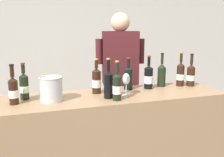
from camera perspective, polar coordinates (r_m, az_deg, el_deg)
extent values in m
cube|color=beige|center=(4.76, -10.06, 8.83)|extent=(8.00, 0.10, 2.80)
cube|color=#9E7A56|center=(2.47, -0.16, -14.93)|extent=(2.10, 0.59, 1.00)
cylinder|color=black|center=(2.54, 8.09, 0.00)|extent=(0.08, 0.08, 0.20)
cone|color=black|center=(2.52, 8.16, 2.54)|extent=(0.08, 0.08, 0.03)
cylinder|color=black|center=(2.51, 8.20, 3.80)|extent=(0.03, 0.03, 0.09)
cylinder|color=maroon|center=(2.51, 8.23, 4.90)|extent=(0.03, 0.03, 0.01)
cylinder|color=silver|center=(2.54, 8.08, -0.23)|extent=(0.09, 0.09, 0.08)
cylinder|color=black|center=(2.34, -3.46, -0.85)|extent=(0.08, 0.08, 0.20)
cone|color=black|center=(2.32, -3.49, 1.92)|extent=(0.08, 0.08, 0.03)
cylinder|color=black|center=(2.31, -3.51, 3.18)|extent=(0.03, 0.03, 0.08)
cylinder|color=#B79333|center=(2.31, -3.52, 4.28)|extent=(0.03, 0.03, 0.01)
cylinder|color=silver|center=(2.34, -3.46, -1.09)|extent=(0.08, 0.08, 0.07)
cylinder|color=black|center=(2.14, -21.00, -2.95)|extent=(0.07, 0.07, 0.19)
cone|color=black|center=(2.12, -21.20, -0.12)|extent=(0.07, 0.07, 0.03)
cylinder|color=black|center=(2.11, -21.31, 1.46)|extent=(0.03, 0.03, 0.09)
cylinder|color=black|center=(2.10, -21.41, 2.81)|extent=(0.04, 0.04, 0.01)
cylinder|color=silver|center=(2.14, -20.98, -3.19)|extent=(0.07, 0.07, 0.06)
cylinder|color=black|center=(2.48, 3.63, -0.21)|extent=(0.08, 0.08, 0.20)
cone|color=black|center=(2.46, 3.66, 2.36)|extent=(0.08, 0.08, 0.03)
cylinder|color=black|center=(2.46, 3.68, 3.54)|extent=(0.03, 0.03, 0.07)
cylinder|color=maroon|center=(2.45, 3.69, 4.55)|extent=(0.03, 0.03, 0.01)
cylinder|color=black|center=(2.73, 14.91, 0.57)|extent=(0.08, 0.08, 0.21)
cone|color=black|center=(2.71, 15.04, 3.10)|extent=(0.08, 0.08, 0.03)
cylinder|color=black|center=(2.70, 15.11, 4.45)|extent=(0.03, 0.03, 0.09)
cylinder|color=#B79333|center=(2.69, 15.16, 5.58)|extent=(0.03, 0.03, 0.01)
cylinder|color=silver|center=(2.73, 14.90, 0.36)|extent=(0.08, 0.08, 0.06)
cylinder|color=black|center=(2.26, -18.88, -2.01)|extent=(0.07, 0.07, 0.19)
cone|color=black|center=(2.24, -19.06, 0.75)|extent=(0.07, 0.07, 0.03)
cylinder|color=black|center=(2.23, -19.14, 2.06)|extent=(0.03, 0.03, 0.07)
cylinder|color=maroon|center=(2.22, -19.21, 3.16)|extent=(0.04, 0.04, 0.01)
cylinder|color=silver|center=(2.26, -18.86, -2.25)|extent=(0.07, 0.07, 0.06)
cylinder|color=black|center=(2.66, 10.92, 0.31)|extent=(0.08, 0.08, 0.19)
cone|color=black|center=(2.64, 11.01, 2.76)|extent=(0.08, 0.08, 0.04)
cylinder|color=black|center=(2.63, 11.07, 4.24)|extent=(0.03, 0.03, 0.10)
cylinder|color=black|center=(2.63, 11.11, 5.44)|extent=(0.03, 0.03, 0.01)
cylinder|color=black|center=(2.75, 17.05, 0.37)|extent=(0.08, 0.08, 0.19)
cone|color=black|center=(2.74, 17.18, 2.64)|extent=(0.08, 0.08, 0.03)
cylinder|color=black|center=(2.73, 17.26, 3.99)|extent=(0.03, 0.03, 0.10)
cylinder|color=black|center=(2.72, 17.33, 5.15)|extent=(0.03, 0.03, 0.01)
cylinder|color=silver|center=(2.76, 17.04, 0.18)|extent=(0.08, 0.08, 0.06)
cylinder|color=black|center=(2.11, 1.11, -2.23)|extent=(0.07, 0.07, 0.20)
cone|color=black|center=(2.09, 1.12, 0.83)|extent=(0.07, 0.07, 0.03)
cylinder|color=black|center=(2.08, 1.13, 2.45)|extent=(0.03, 0.03, 0.09)
cylinder|color=#B79333|center=(2.07, 1.13, 3.80)|extent=(0.03, 0.03, 0.01)
cylinder|color=white|center=(2.11, 1.11, -2.49)|extent=(0.07, 0.07, 0.07)
cylinder|color=black|center=(2.17, -0.79, -1.75)|extent=(0.08, 0.08, 0.20)
cone|color=black|center=(2.15, -0.80, 1.32)|extent=(0.08, 0.08, 0.03)
cylinder|color=black|center=(2.14, -0.81, 2.97)|extent=(0.03, 0.03, 0.09)
cylinder|color=#B79333|center=(2.13, -0.81, 4.38)|extent=(0.03, 0.03, 0.01)
cylinder|color=silver|center=(2.30, 3.13, -3.59)|extent=(0.07, 0.07, 0.00)
cylinder|color=silver|center=(2.29, 3.15, -2.38)|extent=(0.01, 0.01, 0.10)
ellipsoid|color=silver|center=(2.27, 3.17, -0.09)|extent=(0.06, 0.06, 0.10)
ellipsoid|color=maroon|center=(2.27, 3.17, -0.52)|extent=(0.05, 0.05, 0.04)
cylinder|color=silver|center=(2.14, -13.32, -2.42)|extent=(0.18, 0.18, 0.19)
torus|color=silver|center=(2.12, -13.44, 0.22)|extent=(0.19, 0.19, 0.01)
cube|color=black|center=(3.15, 1.72, -9.44)|extent=(0.41, 0.31, 0.95)
cube|color=#47191E|center=(2.97, 1.81, 4.67)|extent=(0.45, 0.32, 0.60)
sphere|color=#D8AD8C|center=(2.95, 1.86, 12.34)|extent=(0.21, 0.21, 0.21)
cylinder|color=#47191E|center=(3.00, 6.42, 6.06)|extent=(0.08, 0.08, 0.28)
cylinder|color=#47191E|center=(2.94, -2.88, 6.01)|extent=(0.08, 0.08, 0.28)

